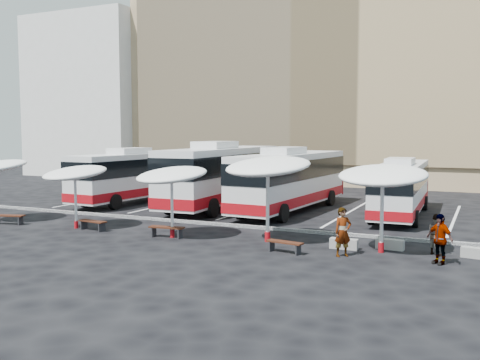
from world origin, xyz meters
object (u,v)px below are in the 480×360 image
at_px(sunshade_4, 383,176).
at_px(wood_bench_3, 285,244).
at_px(bus_2, 291,178).
at_px(passenger_2, 440,239).
at_px(sunshade_2, 172,175).
at_px(sunshade_1, 75,173).
at_px(wood_bench_1, 93,223).
at_px(passenger_0, 343,232).
at_px(bus_1, 223,173).
at_px(wood_bench_0, 9,217).
at_px(sunshade_3, 268,167).
at_px(passenger_1, 437,234).
at_px(bus_3, 401,186).
at_px(conc_bench_0, 344,244).
at_px(conc_bench_2, 476,253).
at_px(wood_bench_2, 167,229).
at_px(conc_bench_1, 390,244).

relative_size(sunshade_4, wood_bench_3, 2.35).
bearing_deg(bus_2, passenger_2, -44.10).
distance_m(sunshade_2, passenger_2, 11.79).
xyz_separation_m(sunshade_1, wood_bench_3, (11.57, -0.84, -2.45)).
height_order(sunshade_2, wood_bench_1, sunshade_2).
xyz_separation_m(passenger_0, passenger_2, (3.53, 0.31, -0.03)).
distance_m(bus_1, wood_bench_0, 13.28).
relative_size(sunshade_3, passenger_1, 2.80).
relative_size(bus_2, wood_bench_1, 7.68).
distance_m(wood_bench_1, passenger_0, 12.68).
relative_size(bus_2, sunshade_3, 2.78).
height_order(sunshade_4, wood_bench_3, sunshade_4).
xyz_separation_m(bus_1, passenger_2, (14.28, -10.60, -1.26)).
bearing_deg(sunshade_2, sunshade_1, 179.78).
distance_m(bus_3, sunshade_3, 11.09).
distance_m(sunshade_3, passenger_0, 4.67).
bearing_deg(wood_bench_3, wood_bench_1, 176.10).
xyz_separation_m(bus_1, passenger_0, (10.75, -10.90, -1.24)).
distance_m(bus_2, bus_3, 6.54).
bearing_deg(passenger_1, wood_bench_3, 67.74).
bearing_deg(passenger_2, wood_bench_0, -145.45).
bearing_deg(conc_bench_0, sunshade_3, 179.17).
bearing_deg(bus_3, bus_2, -175.05).
distance_m(passenger_1, passenger_2, 1.59).
relative_size(sunshade_1, sunshade_2, 0.94).
bearing_deg(wood_bench_1, wood_bench_3, -3.90).
height_order(passenger_1, passenger_2, passenger_2).
xyz_separation_m(conc_bench_2, passenger_2, (-1.23, -1.58, 0.73)).
relative_size(wood_bench_1, wood_bench_2, 0.97).
relative_size(wood_bench_3, conc_bench_2, 1.46).
bearing_deg(sunshade_1, conc_bench_0, 3.92).
bearing_deg(passenger_1, conc_bench_1, 38.72).
bearing_deg(passenger_0, wood_bench_1, 137.39).
bearing_deg(passenger_1, sunshade_4, 59.97).
height_order(sunshade_1, wood_bench_2, sunshade_1).
bearing_deg(bus_3, sunshade_4, -88.00).
relative_size(sunshade_4, conc_bench_1, 3.28).
height_order(sunshade_3, conc_bench_0, sunshade_3).
relative_size(bus_3, sunshade_4, 2.92).
relative_size(bus_3, passenger_1, 6.65).
xyz_separation_m(bus_1, sunshade_4, (11.99, -9.55, 0.93)).
distance_m(wood_bench_0, conc_bench_1, 19.46).
bearing_deg(passenger_2, wood_bench_1, -146.83).
bearing_deg(bus_1, conc_bench_1, -37.68).
xyz_separation_m(bus_3, wood_bench_1, (-13.20, -11.21, -1.37)).
bearing_deg(conc_bench_2, sunshade_4, -171.35).
relative_size(wood_bench_1, conc_bench_2, 1.52).
height_order(conc_bench_1, passenger_0, passenger_0).
xyz_separation_m(sunshade_3, passenger_2, (7.28, -1.13, -2.41)).
height_order(wood_bench_2, conc_bench_0, wood_bench_2).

